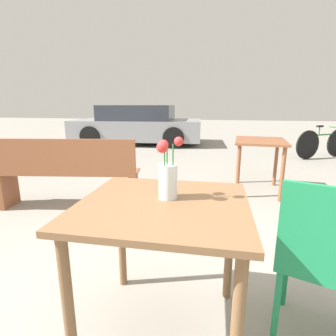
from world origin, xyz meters
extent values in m
plane|color=gray|center=(0.00, 0.00, 0.00)|extent=(40.00, 40.00, 0.00)
cube|color=brown|center=(0.00, 0.00, 0.74)|extent=(0.83, 0.78, 0.03)
cylinder|color=brown|center=(-0.35, -0.33, 0.36)|extent=(0.05, 0.05, 0.72)
cylinder|color=brown|center=(0.35, -0.32, 0.36)|extent=(0.05, 0.05, 0.72)
cylinder|color=brown|center=(-0.35, 0.32, 0.36)|extent=(0.05, 0.05, 0.72)
cylinder|color=brown|center=(0.35, 0.33, 0.36)|extent=(0.05, 0.05, 0.72)
cylinder|color=silver|center=(0.01, 0.06, 0.84)|extent=(0.10, 0.10, 0.17)
cylinder|color=silver|center=(0.01, 0.06, 0.80)|extent=(0.08, 0.08, 0.10)
cylinder|color=#337038|center=(0.04, 0.06, 0.90)|extent=(0.01, 0.01, 0.27)
sphere|color=red|center=(0.07, 0.05, 1.04)|extent=(0.05, 0.05, 0.05)
cylinder|color=#337038|center=(0.01, 0.07, 0.88)|extent=(0.01, 0.01, 0.25)
sphere|color=red|center=(-0.01, 0.09, 1.02)|extent=(0.05, 0.05, 0.05)
cylinder|color=#337038|center=(0.00, 0.04, 0.88)|extent=(0.01, 0.01, 0.24)
sphere|color=red|center=(-0.01, 0.01, 1.02)|extent=(0.05, 0.05, 0.05)
cube|color=#197A47|center=(0.79, 0.11, 0.46)|extent=(0.51, 0.51, 0.03)
cube|color=#197A47|center=(0.73, -0.07, 0.68)|extent=(0.39, 0.17, 0.42)
cylinder|color=#197A47|center=(0.69, 0.32, 0.22)|extent=(0.03, 0.03, 0.44)
cylinder|color=#197A47|center=(0.57, 0.01, 0.22)|extent=(0.03, 0.03, 0.44)
cube|color=brown|center=(-1.47, 1.54, 0.44)|extent=(1.69, 0.60, 0.02)
cube|color=brown|center=(-1.44, 1.39, 0.65)|extent=(1.64, 0.28, 0.40)
cube|color=brown|center=(-2.22, 1.43, 0.21)|extent=(0.11, 0.33, 0.43)
cube|color=brown|center=(-0.71, 1.66, 0.21)|extent=(0.11, 0.33, 0.43)
cube|color=brown|center=(0.83, 2.59, 0.72)|extent=(0.73, 0.89, 0.03)
cylinder|color=brown|center=(0.53, 2.26, 0.35)|extent=(0.05, 0.05, 0.71)
cylinder|color=brown|center=(1.07, 2.21, 0.35)|extent=(0.05, 0.05, 0.71)
cylinder|color=brown|center=(0.59, 2.97, 0.35)|extent=(0.05, 0.05, 0.71)
cylinder|color=brown|center=(1.13, 2.92, 0.35)|extent=(0.05, 0.05, 0.71)
cylinder|color=black|center=(2.24, 5.15, 0.33)|extent=(0.57, 0.37, 0.65)
cube|color=#2D6633|center=(2.64, 5.39, 0.54)|extent=(0.74, 0.47, 0.03)
cylinder|color=#2D6633|center=(2.50, 5.31, 0.63)|extent=(0.02, 0.02, 0.20)
cube|color=black|center=(2.50, 5.31, 0.73)|extent=(0.17, 0.13, 0.04)
cube|color=gray|center=(-2.25, 6.86, 0.44)|extent=(4.04, 2.15, 0.60)
cube|color=#2D333D|center=(-2.25, 6.86, 0.96)|extent=(2.27, 1.88, 0.45)
cylinder|color=black|center=(-1.10, 7.83, 0.30)|extent=(0.61, 0.22, 0.60)
cylinder|color=black|center=(-0.98, 6.05, 0.30)|extent=(0.61, 0.22, 0.60)
cylinder|color=black|center=(-3.52, 7.67, 0.30)|extent=(0.61, 0.22, 0.60)
cylinder|color=black|center=(-3.40, 5.88, 0.30)|extent=(0.61, 0.22, 0.60)
camera|label=1|loc=(0.25, -1.18, 1.22)|focal=28.00mm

